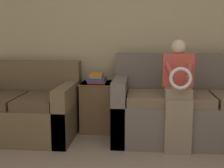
{
  "coord_description": "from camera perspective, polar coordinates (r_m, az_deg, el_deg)",
  "views": [
    {
      "loc": [
        0.02,
        -1.31,
        1.28
      ],
      "look_at": [
        -0.26,
        1.75,
        0.77
      ],
      "focal_mm": 50.0,
      "sensor_mm": 36.0,
      "label": 1
    }
  ],
  "objects": [
    {
      "name": "couch_side",
      "position": [
        4.08,
        -15.71,
        -4.61
      ],
      "size": [
        1.3,
        0.97,
        0.91
      ],
      "color": "brown",
      "rests_on": "ground_plane"
    },
    {
      "name": "child_left_seated",
      "position": [
        3.43,
        12.0,
        -1.24
      ],
      "size": [
        0.34,
        0.37,
        1.21
      ],
      "color": "gray",
      "rests_on": "ground_plane"
    },
    {
      "name": "book_stack",
      "position": [
        4.04,
        -2.78,
        1.0
      ],
      "size": [
        0.24,
        0.31,
        0.12
      ],
      "color": "#BC3833",
      "rests_on": "side_shelf"
    },
    {
      "name": "wall_back",
      "position": [
        4.25,
        5.11,
        9.28
      ],
      "size": [
        6.67,
        0.06,
        2.55
      ],
      "color": "#C6B789",
      "rests_on": "ground_plane"
    },
    {
      "name": "couch_main",
      "position": [
        3.87,
        13.82,
        -4.6
      ],
      "size": [
        1.8,
        0.86,
        1.02
      ],
      "color": "#70665B",
      "rests_on": "ground_plane"
    },
    {
      "name": "side_shelf",
      "position": [
        4.12,
        -2.66,
        -4.0
      ],
      "size": [
        0.43,
        0.47,
        0.64
      ],
      "color": "brown",
      "rests_on": "ground_plane"
    }
  ]
}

